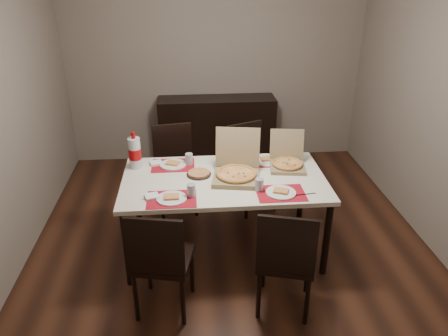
{
  "coord_description": "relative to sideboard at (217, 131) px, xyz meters",
  "views": [
    {
      "loc": [
        -0.36,
        -3.61,
        2.51
      ],
      "look_at": [
        -0.07,
        -0.17,
        0.85
      ],
      "focal_mm": 35.0,
      "sensor_mm": 36.0,
      "label": 1
    }
  ],
  "objects": [
    {
      "name": "sideboard",
      "position": [
        0.0,
        0.0,
        0.0
      ],
      "size": [
        1.5,
        0.4,
        0.9
      ],
      "primitive_type": "cube",
      "color": "black",
      "rests_on": "ground"
    },
    {
      "name": "setting_far_left",
      "position": [
        -0.51,
        -1.64,
        0.32
      ],
      "size": [
        0.43,
        0.3,
        0.11
      ],
      "color": "#B00B1D",
      "rests_on": "dining_table"
    },
    {
      "name": "setting_near_right",
      "position": [
        0.33,
        -2.25,
        0.32
      ],
      "size": [
        0.5,
        0.3,
        0.11
      ],
      "color": "#B00B1D",
      "rests_on": "dining_table"
    },
    {
      "name": "dining_table",
      "position": [
        -0.07,
        -1.95,
        0.23
      ],
      "size": [
        1.8,
        1.0,
        0.75
      ],
      "color": "beige",
      "rests_on": "ground"
    },
    {
      "name": "chair_near_right",
      "position": [
        0.32,
        -2.81,
        0.06
      ],
      "size": [
        0.52,
        0.52,
        0.93
      ],
      "color": "black",
      "rests_on": "ground"
    },
    {
      "name": "chair_far_right",
      "position": [
        0.27,
        -1.14,
        0.06
      ],
      "size": [
        0.55,
        0.55,
        0.93
      ],
      "color": "black",
      "rests_on": "ground"
    },
    {
      "name": "chair_far_left",
      "position": [
        -0.53,
        -1.12,
        0.06
      ],
      "size": [
        0.48,
        0.48,
        0.93
      ],
      "color": "black",
      "rests_on": "ground"
    },
    {
      "name": "ground",
      "position": [
        0.0,
        -1.78,
        -0.46
      ],
      "size": [
        3.8,
        4.0,
        0.02
      ],
      "primitive_type": "cube",
      "color": "#402113",
      "rests_on": "ground"
    },
    {
      "name": "napkin_loose",
      "position": [
        0.05,
        -1.96,
        0.31
      ],
      "size": [
        0.16,
        0.16,
        0.02
      ],
      "primitive_type": "cube",
      "rotation": [
        0.0,
        0.0,
        0.81
      ],
      "color": "white",
      "rests_on": "dining_table"
    },
    {
      "name": "pizza_box_center",
      "position": [
        0.04,
        -1.95,
        0.36
      ],
      "size": [
        0.47,
        0.5,
        0.4
      ],
      "color": "olive",
      "rests_on": "dining_table"
    },
    {
      "name": "chair_near_left",
      "position": [
        -0.61,
        -2.75,
        0.06
      ],
      "size": [
        0.49,
        0.49,
        0.93
      ],
      "color": "black",
      "rests_on": "ground"
    },
    {
      "name": "setting_near_left",
      "position": [
        -0.5,
        -2.28,
        0.32
      ],
      "size": [
        0.44,
        0.3,
        0.11
      ],
      "color": "#B00B1D",
      "rests_on": "dining_table"
    },
    {
      "name": "room_walls",
      "position": [
        0.0,
        -1.35,
        1.28
      ],
      "size": [
        3.84,
        4.02,
        2.62
      ],
      "color": "gray",
      "rests_on": "ground"
    },
    {
      "name": "pizza_box_right",
      "position": [
        0.54,
        -1.76,
        0.35
      ],
      "size": [
        0.36,
        0.39,
        0.32
      ],
      "color": "olive",
      "rests_on": "dining_table"
    },
    {
      "name": "soda_bottle",
      "position": [
        -0.87,
        -1.66,
        0.45
      ],
      "size": [
        0.12,
        0.12,
        0.35
      ],
      "color": "silver",
      "rests_on": "dining_table"
    },
    {
      "name": "faina_plate",
      "position": [
        -0.29,
        -1.87,
        0.31
      ],
      "size": [
        0.22,
        0.22,
        0.03
      ],
      "color": "black",
      "rests_on": "dining_table"
    },
    {
      "name": "dip_bowl",
      "position": [
        0.05,
        -1.78,
        0.31
      ],
      "size": [
        0.15,
        0.15,
        0.03
      ],
      "primitive_type": "imported",
      "rotation": [
        0.0,
        0.0,
        0.36
      ],
      "color": "white",
      "rests_on": "dining_table"
    },
    {
      "name": "setting_far_right",
      "position": [
        0.34,
        -1.63,
        0.32
      ],
      "size": [
        0.46,
        0.3,
        0.11
      ],
      "color": "#B00B1D",
      "rests_on": "dining_table"
    }
  ]
}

